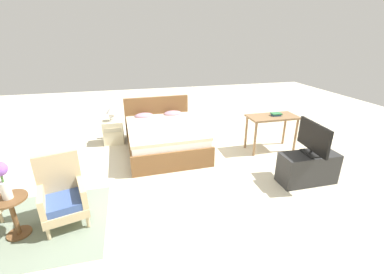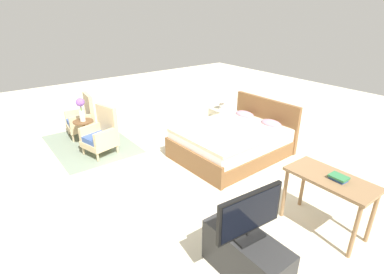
{
  "view_description": "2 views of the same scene",
  "coord_description": "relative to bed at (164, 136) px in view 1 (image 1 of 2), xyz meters",
  "views": [
    {
      "loc": [
        -0.59,
        -4.01,
        2.35
      ],
      "look_at": [
        0.4,
        -0.02,
        0.7
      ],
      "focal_mm": 24.0,
      "sensor_mm": 36.0,
      "label": 1
    },
    {
      "loc": [
        3.76,
        -2.67,
        2.66
      ],
      "look_at": [
        0.35,
        -0.1,
        0.8
      ],
      "focal_mm": 28.0,
      "sensor_mm": 36.0,
      "label": 2
    }
  ],
  "objects": [
    {
      "name": "side_table",
      "position": [
        -2.15,
        -2.14,
        0.04
      ],
      "size": [
        0.4,
        0.4,
        0.54
      ],
      "color": "brown",
      "rests_on": "ground_plane"
    },
    {
      "name": "book_stack",
      "position": [
        2.3,
        -0.55,
        0.49
      ],
      "size": [
        0.21,
        0.16,
        0.06
      ],
      "color": "#284C8E",
      "rests_on": "vanity_desk"
    },
    {
      "name": "bed",
      "position": [
        0.0,
        0.0,
        0.0
      ],
      "size": [
        1.61,
        2.09,
        0.96
      ],
      "color": "brown",
      "rests_on": "ground_plane"
    },
    {
      "name": "tv_stand",
      "position": [
        2.15,
        -1.92,
        -0.04
      ],
      "size": [
        0.96,
        0.4,
        0.52
      ],
      "color": "#2D2D2D",
      "rests_on": "ground_plane"
    },
    {
      "name": "vanity_desk",
      "position": [
        2.22,
        -0.56,
        0.35
      ],
      "size": [
        1.04,
        0.52,
        0.76
      ],
      "color": "#8E6B47",
      "rests_on": "ground_plane"
    },
    {
      "name": "ground_plane",
      "position": [
        -0.06,
        -1.12,
        -0.3
      ],
      "size": [
        16.0,
        16.0,
        0.0
      ],
      "primitive_type": "plane",
      "color": "beige"
    },
    {
      "name": "nightstand",
      "position": [
        -1.08,
        0.65,
        -0.03
      ],
      "size": [
        0.44,
        0.41,
        0.53
      ],
      "color": "beige",
      "rests_on": "ground_plane"
    },
    {
      "name": "floor_rug",
      "position": [
        -2.15,
        -2.04,
        -0.29
      ],
      "size": [
        2.1,
        1.5,
        0.01
      ],
      "color": "gray",
      "rests_on": "ground_plane"
    },
    {
      "name": "armchair_by_window_right",
      "position": [
        -1.61,
        -1.99,
        0.08
      ],
      "size": [
        0.66,
        0.66,
        0.92
      ],
      "color": "#CCB284",
      "rests_on": "floor_rug"
    },
    {
      "name": "table_lamp",
      "position": [
        -1.08,
        0.65,
        0.45
      ],
      "size": [
        0.22,
        0.22,
        0.33
      ],
      "color": "silver",
      "rests_on": "nightstand"
    },
    {
      "name": "flower_vase",
      "position": [
        -2.15,
        -2.14,
        0.54
      ],
      "size": [
        0.17,
        0.17,
        0.48
      ],
      "color": "silver",
      "rests_on": "side_table"
    },
    {
      "name": "tv_flatscreen",
      "position": [
        2.15,
        -1.92,
        0.5
      ],
      "size": [
        0.22,
        0.78,
        0.53
      ],
      "color": "black",
      "rests_on": "tv_stand"
    }
  ]
}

